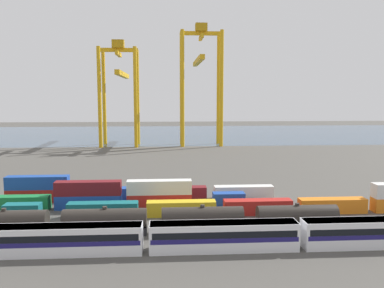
% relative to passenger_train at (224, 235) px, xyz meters
% --- Properties ---
extents(ground_plane, '(420.00, 420.00, 0.00)m').
position_rel_passenger_train_xyz_m(ground_plane, '(-1.07, 60.67, -2.14)').
color(ground_plane, '#4C4944').
extents(harbour_water, '(400.00, 110.00, 0.01)m').
position_rel_passenger_train_xyz_m(harbour_water, '(-1.07, 167.52, -2.14)').
color(harbour_water, '#384C60').
rests_on(harbour_water, ground_plane).
extents(passenger_train, '(62.52, 3.14, 3.90)m').
position_rel_passenger_train_xyz_m(passenger_train, '(0.00, 0.00, 0.00)').
color(passenger_train, silver).
rests_on(passenger_train, ground_plane).
extents(freight_tank_row, '(57.06, 2.89, 4.35)m').
position_rel_passenger_train_xyz_m(freight_tank_row, '(-9.67, 7.34, -0.09)').
color(freight_tank_row, '#232326').
rests_on(freight_tank_row, ground_plane).
extents(shipping_container_0, '(6.04, 2.44, 2.60)m').
position_rel_passenger_train_xyz_m(shipping_container_0, '(-32.42, 16.22, -0.84)').
color(shipping_container_0, '#146066').
rests_on(shipping_container_0, ground_plane).
extents(shipping_container_1, '(12.10, 2.44, 2.60)m').
position_rel_passenger_train_xyz_m(shipping_container_1, '(-18.80, 16.22, -0.84)').
color(shipping_container_1, '#146066').
rests_on(shipping_container_1, ground_plane).
extents(shipping_container_2, '(12.10, 2.44, 2.60)m').
position_rel_passenger_train_xyz_m(shipping_container_2, '(-5.19, 16.22, -0.84)').
color(shipping_container_2, gold).
rests_on(shipping_container_2, ground_plane).
extents(shipping_container_3, '(12.10, 2.44, 2.60)m').
position_rel_passenger_train_xyz_m(shipping_container_3, '(8.43, 16.22, -0.84)').
color(shipping_container_3, '#AD211C').
rests_on(shipping_container_3, ground_plane).
extents(shipping_container_4, '(12.10, 2.44, 2.60)m').
position_rel_passenger_train_xyz_m(shipping_container_4, '(22.05, 16.22, -0.84)').
color(shipping_container_4, orange).
rests_on(shipping_container_4, ground_plane).
extents(shipping_container_7, '(12.10, 2.44, 2.60)m').
position_rel_passenger_train_xyz_m(shipping_container_7, '(-35.47, 21.75, -0.84)').
color(shipping_container_7, '#197538').
rests_on(shipping_container_7, ground_plane).
extents(shipping_container_8, '(12.10, 2.44, 2.60)m').
position_rel_passenger_train_xyz_m(shipping_container_8, '(-22.28, 21.75, -0.84)').
color(shipping_container_8, '#1C4299').
rests_on(shipping_container_8, ground_plane).
extents(shipping_container_9, '(12.10, 2.44, 2.60)m').
position_rel_passenger_train_xyz_m(shipping_container_9, '(-22.28, 21.75, 1.76)').
color(shipping_container_9, maroon).
rests_on(shipping_container_9, shipping_container_8).
extents(shipping_container_10, '(12.10, 2.44, 2.60)m').
position_rel_passenger_train_xyz_m(shipping_container_10, '(-9.10, 21.75, -0.84)').
color(shipping_container_10, '#AD211C').
rests_on(shipping_container_10, ground_plane).
extents(shipping_container_11, '(12.10, 2.44, 2.60)m').
position_rel_passenger_train_xyz_m(shipping_container_11, '(-9.10, 21.75, 1.76)').
color(shipping_container_11, silver).
rests_on(shipping_container_11, shipping_container_10).
extents(shipping_container_12, '(6.04, 2.44, 2.60)m').
position_rel_passenger_train_xyz_m(shipping_container_12, '(4.09, 21.75, -0.84)').
color(shipping_container_12, '#1C4299').
rests_on(shipping_container_12, ground_plane).
extents(shipping_container_13, '(12.10, 2.44, 2.60)m').
position_rel_passenger_train_xyz_m(shipping_container_13, '(-33.25, 27.28, -0.84)').
color(shipping_container_13, '#AD211C').
rests_on(shipping_container_13, ground_plane).
extents(shipping_container_14, '(12.10, 2.44, 2.60)m').
position_rel_passenger_train_xyz_m(shipping_container_14, '(-33.25, 27.28, 1.76)').
color(shipping_container_14, '#1C4299').
rests_on(shipping_container_14, shipping_container_13).
extents(shipping_container_15, '(12.10, 2.44, 2.60)m').
position_rel_passenger_train_xyz_m(shipping_container_15, '(-19.49, 27.28, -0.84)').
color(shipping_container_15, '#1C4299').
rests_on(shipping_container_15, ground_plane).
extents(shipping_container_16, '(12.10, 2.44, 2.60)m').
position_rel_passenger_train_xyz_m(shipping_container_16, '(-5.72, 27.28, -0.84)').
color(shipping_container_16, maroon).
rests_on(shipping_container_16, ground_plane).
extents(shipping_container_17, '(12.10, 2.44, 2.60)m').
position_rel_passenger_train_xyz_m(shipping_container_17, '(8.04, 27.28, -0.84)').
color(shipping_container_17, silver).
rests_on(shipping_container_17, ground_plane).
extents(gantry_crane_west, '(15.88, 42.39, 43.48)m').
position_rel_passenger_train_xyz_m(gantry_crane_west, '(-27.02, 120.35, 24.30)').
color(gantry_crane_west, gold).
rests_on(gantry_crane_west, ground_plane).
extents(gantry_crane_central, '(17.57, 41.81, 50.45)m').
position_rel_passenger_train_xyz_m(gantry_crane_central, '(7.03, 120.00, 28.43)').
color(gantry_crane_central, gold).
rests_on(gantry_crane_central, ground_plane).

